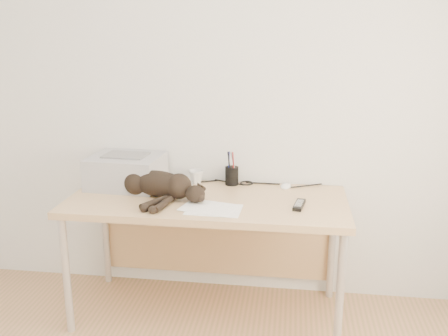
# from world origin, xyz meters

# --- Properties ---
(wall_back) EXTENTS (3.50, 0.00, 3.50)m
(wall_back) POSITION_xyz_m (0.00, 1.75, 1.30)
(wall_back) COLOR silver
(wall_back) RESTS_ON floor
(desk) EXTENTS (1.60, 0.70, 0.74)m
(desk) POSITION_xyz_m (0.00, 1.48, 0.61)
(desk) COLOR tan
(desk) RESTS_ON floor
(printer) EXTENTS (0.45, 0.39, 0.20)m
(printer) POSITION_xyz_m (-0.53, 1.56, 0.84)
(printer) COLOR #A1A1A6
(printer) RESTS_ON desk
(papers) EXTENTS (0.35, 0.27, 0.01)m
(papers) POSITION_xyz_m (0.05, 1.22, 0.74)
(papers) COLOR white
(papers) RESTS_ON desk
(cat) EXTENTS (0.68, 0.47, 0.16)m
(cat) POSITION_xyz_m (-0.30, 1.38, 0.81)
(cat) COLOR black
(cat) RESTS_ON desk
(mug) EXTENTS (0.13, 0.13, 0.09)m
(mug) POSITION_xyz_m (-0.12, 1.67, 0.78)
(mug) COLOR silver
(mug) RESTS_ON desk
(pen_cup) EXTENTS (0.08, 0.08, 0.21)m
(pen_cup) POSITION_xyz_m (0.11, 1.67, 0.80)
(pen_cup) COLOR black
(pen_cup) RESTS_ON desk
(remote_grey) EXTENTS (0.07, 0.19, 0.02)m
(remote_grey) POSITION_xyz_m (-0.15, 1.58, 0.75)
(remote_grey) COLOR slate
(remote_grey) RESTS_ON desk
(remote_black) EXTENTS (0.07, 0.18, 0.02)m
(remote_black) POSITION_xyz_m (0.53, 1.32, 0.75)
(remote_black) COLOR black
(remote_black) RESTS_ON desk
(mouse) EXTENTS (0.09, 0.12, 0.04)m
(mouse) POSITION_xyz_m (0.45, 1.67, 0.76)
(mouse) COLOR silver
(mouse) RESTS_ON desk
(cable_tangle) EXTENTS (1.36, 0.09, 0.01)m
(cable_tangle) POSITION_xyz_m (0.00, 1.70, 0.75)
(cable_tangle) COLOR black
(cable_tangle) RESTS_ON desk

